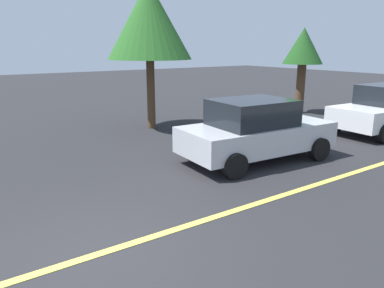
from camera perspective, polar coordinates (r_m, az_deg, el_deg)
The scene contains 5 objects.
ground_plane at distance 6.13m, azimuth -14.67°, elevation -16.07°, with size 80.00×80.00×0.00m, color #262628.
lane_marking_centre at distance 7.52m, azimuth 7.55°, elevation -9.63°, with size 28.00×0.16×0.01m, color #E0D14C.
car_silver_far_lane at distance 10.40m, azimuth 9.60°, elevation 2.04°, with size 4.38×2.30×1.70m.
tree_left_verge at distance 14.33m, azimuth -6.53°, elevation 17.99°, with size 3.07×3.07×5.32m.
tree_centre_verge at distance 18.28m, azimuth 16.47°, elevation 13.67°, with size 1.80×1.80×3.87m.
Camera 1 is at (-1.66, -5.03, 3.09)m, focal length 35.27 mm.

